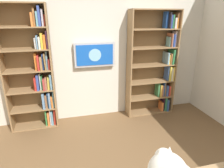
{
  "coord_description": "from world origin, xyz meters",
  "views": [
    {
      "loc": [
        0.53,
        1.26,
        1.9
      ],
      "look_at": [
        -0.05,
        -1.0,
        1.06
      ],
      "focal_mm": 31.0,
      "sensor_mm": 36.0,
      "label": 1
    }
  ],
  "objects": [
    {
      "name": "wall_back",
      "position": [
        0.0,
        -2.23,
        1.35
      ],
      "size": [
        4.52,
        0.06,
        2.7
      ],
      "primitive_type": "cube",
      "color": "silver",
      "rests_on": "ground"
    },
    {
      "name": "bookshelf_left",
      "position": [
        -1.22,
        -2.06,
        0.98
      ],
      "size": [
        0.94,
        0.28,
        2.0
      ],
      "color": "#937047",
      "rests_on": "ground"
    },
    {
      "name": "bookshelf_right",
      "position": [
        1.0,
        -2.06,
        1.02
      ],
      "size": [
        0.77,
        0.28,
        2.08
      ],
      "color": "#937047",
      "rests_on": "ground"
    },
    {
      "name": "wall_mounted_tv",
      "position": [
        -0.02,
        -2.15,
        1.23
      ],
      "size": [
        0.73,
        0.07,
        0.44
      ],
      "color": "#B7B7BC"
    }
  ]
}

